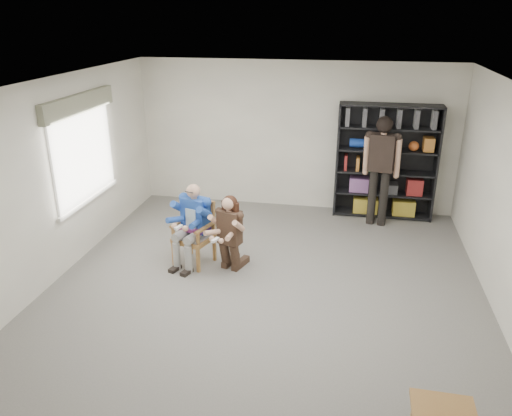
% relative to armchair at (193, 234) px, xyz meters
% --- Properties ---
extents(room_shell, '(6.00, 7.00, 2.80)m').
position_rel_armchair_xyz_m(room_shell, '(1.20, -0.78, 0.91)').
color(room_shell, beige).
rests_on(room_shell, ground).
extents(floor, '(6.00, 7.00, 0.01)m').
position_rel_armchair_xyz_m(floor, '(1.20, -0.78, -0.49)').
color(floor, slate).
rests_on(floor, ground).
extents(window_left, '(0.16, 2.00, 1.75)m').
position_rel_armchair_xyz_m(window_left, '(-1.75, 0.22, 1.14)').
color(window_left, white).
rests_on(window_left, room_shell).
extents(armchair, '(0.71, 0.70, 0.98)m').
position_rel_armchair_xyz_m(armchair, '(0.00, 0.00, 0.00)').
color(armchair, '#9C562F').
rests_on(armchair, floor).
extents(seated_man, '(0.76, 0.90, 1.28)m').
position_rel_armchair_xyz_m(seated_man, '(0.00, 0.00, 0.15)').
color(seated_man, '#173F94').
rests_on(seated_man, floor).
extents(kneeling_woman, '(0.71, 0.90, 1.17)m').
position_rel_armchair_xyz_m(kneeling_woman, '(0.58, -0.12, 0.09)').
color(kneeling_woman, '#332218').
rests_on(kneeling_woman, floor).
extents(bookshelf, '(1.80, 0.38, 2.10)m').
position_rel_armchair_xyz_m(bookshelf, '(2.90, 2.50, 0.56)').
color(bookshelf, black).
rests_on(bookshelf, floor).
extents(standing_man, '(0.66, 0.45, 1.95)m').
position_rel_armchair_xyz_m(standing_man, '(2.78, 2.07, 0.48)').
color(standing_man, black).
rests_on(standing_man, floor).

